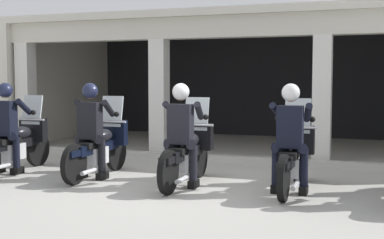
{
  "coord_description": "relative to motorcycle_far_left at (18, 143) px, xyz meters",
  "views": [
    {
      "loc": [
        2.76,
        -7.56,
        1.65
      ],
      "look_at": [
        0.0,
        0.32,
        1.0
      ],
      "focal_mm": 48.91,
      "sensor_mm": 36.0,
      "label": 1
    }
  ],
  "objects": [
    {
      "name": "police_officer_center",
      "position": [
        3.26,
        -0.35,
        0.44
      ],
      "size": [
        0.63,
        0.61,
        1.58
      ],
      "rotation": [
        0.0,
        0.0,
        -0.05
      ],
      "color": "black",
      "rests_on": "ground"
    },
    {
      "name": "police_officer_left",
      "position": [
        1.63,
        -0.22,
        0.44
      ],
      "size": [
        0.63,
        0.61,
        1.58
      ],
      "rotation": [
        0.0,
        0.0,
        -0.09
      ],
      "color": "black",
      "rests_on": "ground"
    },
    {
      "name": "police_officer_far_left",
      "position": [
        -0.0,
        -0.28,
        0.44
      ],
      "size": [
        0.63,
        0.61,
        1.58
      ],
      "rotation": [
        0.0,
        0.0,
        -0.12
      ],
      "color": "black",
      "rests_on": "ground"
    },
    {
      "name": "motorcycle_far_left",
      "position": [
        0.0,
        0.0,
        0.0
      ],
      "size": [
        0.62,
        2.04,
        1.35
      ],
      "rotation": [
        0.0,
        0.0,
        -0.12
      ],
      "color": "black",
      "rests_on": "ground"
    },
    {
      "name": "ground_plane",
      "position": [
        3.26,
        2.82,
        -0.5
      ],
      "size": [
        80.0,
        80.0,
        0.0
      ],
      "primitive_type": "plane",
      "color": "#A8A59E"
    },
    {
      "name": "motorcycle_right",
      "position": [
        4.89,
        0.03,
        0.0
      ],
      "size": [
        0.62,
        2.04,
        1.35
      ],
      "rotation": [
        0.0,
        0.0,
        0.01
      ],
      "color": "black",
      "rests_on": "ground"
    },
    {
      "name": "police_officer_right",
      "position": [
        4.89,
        -0.25,
        0.44
      ],
      "size": [
        0.63,
        0.61,
        1.58
      ],
      "rotation": [
        0.0,
        0.0,
        0.01
      ],
      "color": "black",
      "rests_on": "ground"
    },
    {
      "name": "motorcycle_center",
      "position": [
        3.26,
        -0.07,
        0.0
      ],
      "size": [
        0.62,
        2.04,
        1.35
      ],
      "rotation": [
        0.0,
        0.0,
        -0.05
      ],
      "color": "black",
      "rests_on": "ground"
    },
    {
      "name": "station_building",
      "position": [
        3.33,
        5.36,
        1.52
      ],
      "size": [
        11.43,
        5.17,
        3.09
      ],
      "color": "black",
      "rests_on": "ground"
    },
    {
      "name": "kerb_strip",
      "position": [
        3.33,
        2.22,
        -0.44
      ],
      "size": [
        10.93,
        0.24,
        0.12
      ],
      "primitive_type": "cube",
      "color": "#B7B5AD",
      "rests_on": "ground"
    },
    {
      "name": "motorcycle_left",
      "position": [
        1.63,
        0.06,
        0.0
      ],
      "size": [
        0.62,
        2.04,
        1.35
      ],
      "rotation": [
        0.0,
        0.0,
        -0.09
      ],
      "color": "black",
      "rests_on": "ground"
    }
  ]
}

